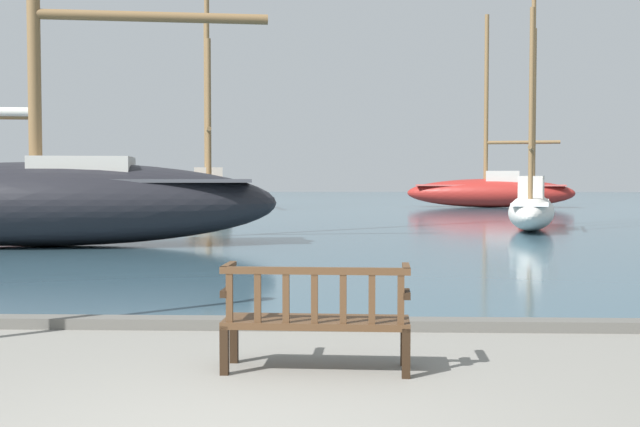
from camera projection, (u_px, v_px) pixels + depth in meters
harbor_water at (336, 204)px, 48.92m from camera, size 100.00×80.00×0.08m
quay_edge_kerb at (275, 323)px, 8.84m from camera, size 40.00×0.30×0.12m
park_bench at (316, 317)px, 6.89m from camera, size 1.62×0.58×0.92m
sailboat_centre_channel at (531, 206)px, 24.32m from camera, size 2.77×7.17×8.25m
sailboat_mid_port at (49, 196)px, 18.59m from camera, size 10.97×4.66×15.31m
sailboat_outer_port at (208, 188)px, 40.59m from camera, size 4.47×12.26×11.69m
sailboat_nearest_starboard at (490, 191)px, 42.67m from camera, size 9.04×3.79×10.21m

